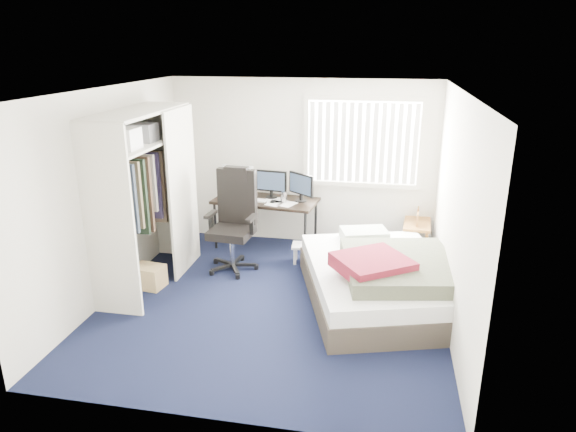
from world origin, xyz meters
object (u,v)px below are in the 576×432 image
(desk, at_px, (266,197))
(bed, at_px, (381,279))
(nightstand, at_px, (417,226))
(office_chair, at_px, (234,231))

(desk, relative_size, bed, 0.62)
(desk, height_order, nightstand, desk)
(desk, height_order, office_chair, office_chair)
(nightstand, distance_m, bed, 1.67)
(desk, distance_m, bed, 2.36)
(office_chair, distance_m, bed, 2.14)
(desk, height_order, bed, desk)
(office_chair, bearing_deg, desk, 72.65)
(office_chair, relative_size, bed, 0.54)
(desk, distance_m, office_chair, 0.91)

